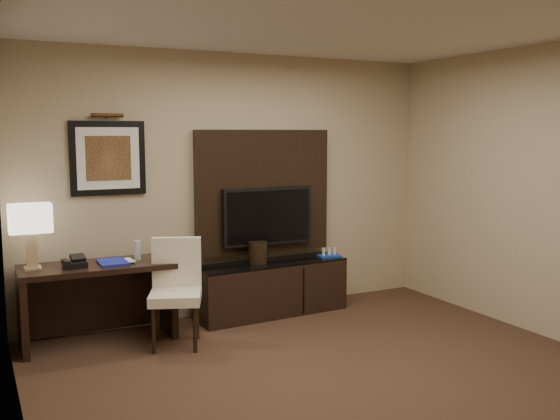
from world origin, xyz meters
TOP-DOWN VIEW (x-y plane):
  - floor at (0.00, 0.00)m, footprint 4.50×5.00m
  - ceiling at (0.00, 0.00)m, footprint 4.50×5.00m
  - wall_back at (0.00, 2.50)m, footprint 4.50×0.01m
  - wall_left at (-2.25, 0.00)m, footprint 0.01×5.00m
  - desk at (-1.50, 2.13)m, footprint 1.35×0.60m
  - credenza at (0.28, 2.20)m, footprint 1.63×0.54m
  - tv_wall_panel at (0.30, 2.44)m, footprint 1.50×0.12m
  - tv at (0.30, 2.34)m, footprint 1.00×0.08m
  - artwork at (-1.30, 2.48)m, footprint 0.70×0.04m
  - picture_light at (-1.30, 2.44)m, footprint 0.04×0.04m
  - desk_chair at (-0.91, 1.68)m, footprint 0.60×0.64m
  - table_lamp at (-2.03, 2.17)m, footprint 0.40×0.28m
  - desk_phone at (-1.70, 2.07)m, footprint 0.20×0.19m
  - blue_folder at (-1.36, 2.10)m, footprint 0.25×0.33m
  - book at (-1.34, 2.10)m, footprint 0.16×0.03m
  - water_bottle at (-1.12, 2.15)m, footprint 0.07×0.07m
  - ice_bucket at (0.14, 2.23)m, footprint 0.25×0.25m
  - minibar_tray at (0.96, 2.17)m, footprint 0.25×0.17m

SIDE VIEW (x-z plane):
  - floor at x=0.00m, z-range -0.01..0.00m
  - credenza at x=0.28m, z-range 0.00..0.56m
  - desk at x=-1.50m, z-range 0.00..0.72m
  - desk_chair at x=-0.91m, z-range 0.00..0.92m
  - minibar_tray at x=0.96m, z-range 0.56..0.64m
  - ice_bucket at x=0.14m, z-range 0.56..0.77m
  - blue_folder at x=-1.36m, z-range 0.72..0.74m
  - desk_phone at x=-1.70m, z-range 0.72..0.81m
  - water_bottle at x=-1.12m, z-range 0.72..0.90m
  - book at x=-1.34m, z-range 0.72..0.93m
  - table_lamp at x=-2.03m, z-range 0.72..1.32m
  - tv at x=0.30m, z-range 0.72..1.32m
  - tv_wall_panel at x=0.30m, z-range 0.62..1.92m
  - wall_back at x=0.00m, z-range 0.00..2.70m
  - wall_left at x=-2.25m, z-range 0.00..2.70m
  - artwork at x=-1.30m, z-range 1.30..2.00m
  - picture_light at x=-1.30m, z-range 1.90..2.20m
  - ceiling at x=0.00m, z-range 2.70..2.71m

